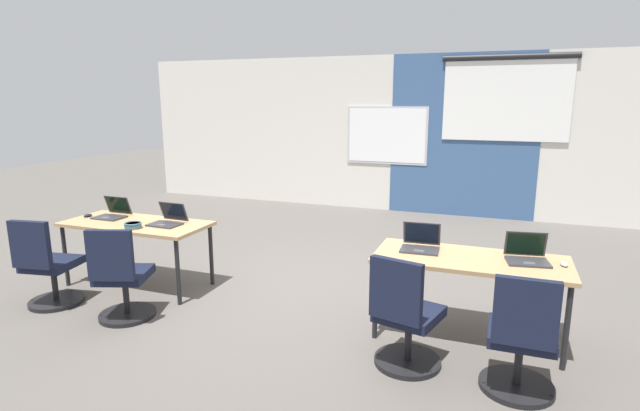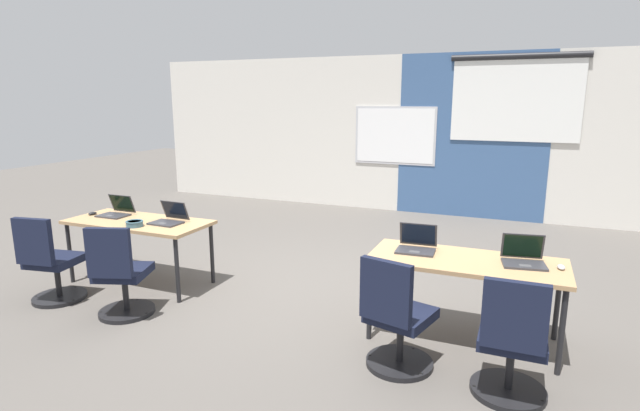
{
  "view_description": "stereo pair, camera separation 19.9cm",
  "coord_description": "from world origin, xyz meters",
  "px_view_note": "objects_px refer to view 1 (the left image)",
  "views": [
    {
      "loc": [
        1.94,
        -4.76,
        2.03
      ],
      "look_at": [
        0.1,
        0.18,
        0.89
      ],
      "focal_mm": 27.61,
      "sensor_mm": 36.0,
      "label": 1
    },
    {
      "loc": [
        2.13,
        -4.69,
        2.03
      ],
      "look_at": [
        0.1,
        0.18,
        0.89
      ],
      "focal_mm": 27.61,
      "sensor_mm": 36.0,
      "label": 2
    }
  ],
  "objects_px": {
    "desk_near_left": "(136,228)",
    "laptop_near_left_end": "(112,213)",
    "chair_near_left_end": "(48,270)",
    "mouse_near_left_end": "(88,215)",
    "laptop_near_right_end": "(527,256)",
    "chair_near_right_end": "(521,345)",
    "laptop_near_left_inner": "(168,220)",
    "mouse_near_right_end": "(564,264)",
    "chair_near_left_inner": "(122,282)",
    "desk_near_right": "(470,264)",
    "snack_bowl": "(133,225)",
    "laptop_near_right_inner": "(420,244)",
    "chair_near_right_inner": "(405,322)"
  },
  "relations": [
    {
      "from": "desk_near_right",
      "to": "mouse_near_right_end",
      "type": "height_order",
      "value": "mouse_near_right_end"
    },
    {
      "from": "laptop_near_right_end",
      "to": "laptop_near_left_inner",
      "type": "bearing_deg",
      "value": 170.76
    },
    {
      "from": "mouse_near_left_end",
      "to": "laptop_near_left_inner",
      "type": "xyz_separation_m",
      "value": [
        1.07,
        0.04,
        0.03
      ]
    },
    {
      "from": "laptop_near_right_end",
      "to": "mouse_near_left_end",
      "type": "height_order",
      "value": "laptop_near_right_end"
    },
    {
      "from": "laptop_near_left_end",
      "to": "laptop_near_left_inner",
      "type": "height_order",
      "value": "laptop_near_left_end"
    },
    {
      "from": "desk_near_right",
      "to": "desk_near_left",
      "type": "bearing_deg",
      "value": 180.0
    },
    {
      "from": "snack_bowl",
      "to": "desk_near_right",
      "type": "bearing_deg",
      "value": 3.73
    },
    {
      "from": "chair_near_left_end",
      "to": "laptop_near_right_inner",
      "type": "relative_size",
      "value": 2.66
    },
    {
      "from": "laptop_near_left_inner",
      "to": "laptop_near_right_inner",
      "type": "bearing_deg",
      "value": 3.26
    },
    {
      "from": "chair_near_left_inner",
      "to": "snack_bowl",
      "type": "distance_m",
      "value": 0.75
    },
    {
      "from": "chair_near_right_inner",
      "to": "chair_near_right_end",
      "type": "bearing_deg",
      "value": -170.55
    },
    {
      "from": "desk_near_left",
      "to": "chair_near_right_end",
      "type": "relative_size",
      "value": 1.74
    },
    {
      "from": "mouse_near_right_end",
      "to": "laptop_near_right_end",
      "type": "bearing_deg",
      "value": 175.93
    },
    {
      "from": "mouse_near_right_end",
      "to": "chair_near_right_end",
      "type": "xyz_separation_m",
      "value": [
        -0.31,
        -0.81,
        -0.36
      ]
    },
    {
      "from": "chair_near_right_inner",
      "to": "laptop_near_left_inner",
      "type": "distance_m",
      "value": 2.83
    },
    {
      "from": "desk_near_left",
      "to": "laptop_near_right_end",
      "type": "relative_size",
      "value": 4.31
    },
    {
      "from": "laptop_near_right_end",
      "to": "mouse_near_right_end",
      "type": "xyz_separation_m",
      "value": [
        0.28,
        -0.02,
        -0.03
      ]
    },
    {
      "from": "mouse_near_right_end",
      "to": "laptop_near_left_inner",
      "type": "bearing_deg",
      "value": 179.87
    },
    {
      "from": "chair_near_left_inner",
      "to": "desk_near_right",
      "type": "bearing_deg",
      "value": 174.82
    },
    {
      "from": "laptop_near_right_end",
      "to": "chair_near_right_end",
      "type": "distance_m",
      "value": 0.92
    },
    {
      "from": "laptop_near_left_inner",
      "to": "chair_near_right_inner",
      "type": "bearing_deg",
      "value": -12.96
    },
    {
      "from": "desk_near_left",
      "to": "mouse_near_right_end",
      "type": "relative_size",
      "value": 15.2
    },
    {
      "from": "mouse_near_right_end",
      "to": "desk_near_left",
      "type": "bearing_deg",
      "value": -179.44
    },
    {
      "from": "mouse_near_right_end",
      "to": "chair_near_left_inner",
      "type": "bearing_deg",
      "value": -167.67
    },
    {
      "from": "laptop_near_right_end",
      "to": "laptop_near_left_end",
      "type": "relative_size",
      "value": 1.12
    },
    {
      "from": "mouse_near_left_end",
      "to": "snack_bowl",
      "type": "distance_m",
      "value": 0.86
    },
    {
      "from": "laptop_near_right_inner",
      "to": "chair_near_right_inner",
      "type": "distance_m",
      "value": 0.88
    },
    {
      "from": "desk_near_left",
      "to": "chair_near_right_inner",
      "type": "xyz_separation_m",
      "value": [
        3.09,
        -0.7,
        -0.28
      ]
    },
    {
      "from": "laptop_near_left_end",
      "to": "snack_bowl",
      "type": "xyz_separation_m",
      "value": [
        0.56,
        -0.32,
        -0.01
      ]
    },
    {
      "from": "chair_near_right_end",
      "to": "laptop_near_right_inner",
      "type": "bearing_deg",
      "value": -45.52
    },
    {
      "from": "desk_near_left",
      "to": "laptop_near_left_end",
      "type": "bearing_deg",
      "value": 166.57
    },
    {
      "from": "chair_near_right_inner",
      "to": "snack_bowl",
      "type": "xyz_separation_m",
      "value": [
        -2.94,
        0.48,
        0.38
      ]
    },
    {
      "from": "laptop_near_left_end",
      "to": "laptop_near_left_inner",
      "type": "xyz_separation_m",
      "value": [
        0.79,
        -0.05,
        -0.0
      ]
    },
    {
      "from": "laptop_near_left_inner",
      "to": "snack_bowl",
      "type": "relative_size",
      "value": 1.93
    },
    {
      "from": "laptop_near_left_end",
      "to": "chair_near_left_inner",
      "type": "height_order",
      "value": "laptop_near_left_end"
    },
    {
      "from": "snack_bowl",
      "to": "chair_near_right_end",
      "type": "bearing_deg",
      "value": -8.36
    },
    {
      "from": "laptop_near_left_end",
      "to": "laptop_near_right_inner",
      "type": "bearing_deg",
      "value": -0.24
    },
    {
      "from": "chair_near_right_inner",
      "to": "chair_near_left_inner",
      "type": "bearing_deg",
      "value": 16.28
    },
    {
      "from": "laptop_near_right_end",
      "to": "laptop_near_left_inner",
      "type": "relative_size",
      "value": 1.08
    },
    {
      "from": "chair_near_right_end",
      "to": "snack_bowl",
      "type": "distance_m",
      "value": 3.81
    },
    {
      "from": "desk_near_left",
      "to": "mouse_near_left_end",
      "type": "relative_size",
      "value": 14.36
    },
    {
      "from": "chair_near_left_end",
      "to": "mouse_near_left_end",
      "type": "bearing_deg",
      "value": -83.17
    },
    {
      "from": "mouse_near_right_end",
      "to": "laptop_near_left_inner",
      "type": "height_order",
      "value": "laptop_near_left_inner"
    },
    {
      "from": "chair_near_right_end",
      "to": "laptop_near_right_inner",
      "type": "xyz_separation_m",
      "value": [
        -0.84,
        0.86,
        0.39
      ]
    },
    {
      "from": "desk_near_left",
      "to": "mouse_near_left_end",
      "type": "height_order",
      "value": "mouse_near_left_end"
    },
    {
      "from": "chair_near_left_end",
      "to": "chair_near_left_inner",
      "type": "xyz_separation_m",
      "value": [
        0.91,
        0.0,
        0.0
      ]
    },
    {
      "from": "laptop_near_left_inner",
      "to": "chair_near_left_inner",
      "type": "height_order",
      "value": "laptop_near_left_inner"
    },
    {
      "from": "chair_near_right_inner",
      "to": "mouse_near_left_end",
      "type": "bearing_deg",
      "value": 3.91
    },
    {
      "from": "laptop_near_right_end",
      "to": "chair_near_right_inner",
      "type": "bearing_deg",
      "value": -147.65
    },
    {
      "from": "mouse_near_right_end",
      "to": "chair_near_right_inner",
      "type": "distance_m",
      "value": 1.39
    }
  ]
}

